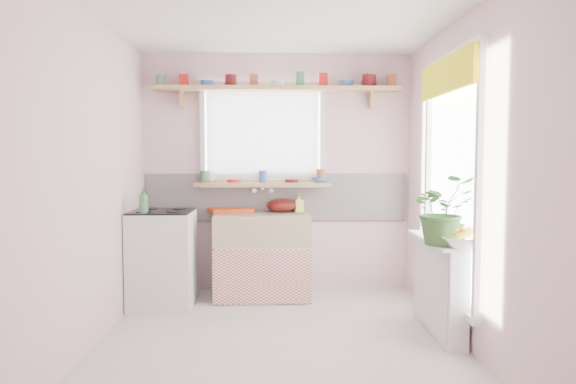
{
  "coord_description": "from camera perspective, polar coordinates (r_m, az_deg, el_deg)",
  "views": [
    {
      "loc": [
        -0.05,
        -3.83,
        1.43
      ],
      "look_at": [
        0.09,
        0.55,
        1.12
      ],
      "focal_mm": 32.0,
      "sensor_mm": 36.0,
      "label": 1
    }
  ],
  "objects": [
    {
      "name": "room",
      "position": [
        4.74,
        6.86,
        3.24
      ],
      "size": [
        3.2,
        3.2,
        3.2
      ],
      "color": "beige",
      "rests_on": "ground"
    },
    {
      "name": "sink_unit",
      "position": [
        5.22,
        -2.84,
        -7.04
      ],
      "size": [
        0.95,
        0.65,
        1.11
      ],
      "color": "white",
      "rests_on": "ground"
    },
    {
      "name": "cooker",
      "position": [
        5.09,
        -13.74,
        -7.12
      ],
      "size": [
        0.58,
        0.58,
        0.93
      ],
      "color": "white",
      "rests_on": "ground"
    },
    {
      "name": "radiator_ledge",
      "position": [
        4.37,
        16.49,
        -9.84
      ],
      "size": [
        0.22,
        0.95,
        0.78
      ],
      "color": "white",
      "rests_on": "ground"
    },
    {
      "name": "windowsill",
      "position": [
        5.32,
        -2.83,
        0.86
      ],
      "size": [
        1.4,
        0.22,
        0.04
      ],
      "primitive_type": "cube",
      "color": "tan",
      "rests_on": "room"
    },
    {
      "name": "pine_shelf",
      "position": [
        5.35,
        -1.23,
        11.4
      ],
      "size": [
        2.52,
        0.24,
        0.04
      ],
      "primitive_type": "cube",
      "color": "tan",
      "rests_on": "room"
    },
    {
      "name": "shelf_crockery",
      "position": [
        5.36,
        -1.23,
        12.2
      ],
      "size": [
        2.47,
        0.11,
        0.12
      ],
      "color": "#3F7F4C",
      "rests_on": "pine_shelf"
    },
    {
      "name": "sill_crockery",
      "position": [
        5.32,
        -2.83,
        1.68
      ],
      "size": [
        1.35,
        0.11,
        0.12
      ],
      "color": "#3F7F4C",
      "rests_on": "windowsill"
    },
    {
      "name": "dish_tray",
      "position": [
        5.38,
        -6.37,
        -2.0
      ],
      "size": [
        0.5,
        0.43,
        0.04
      ],
      "primitive_type": "cube",
      "rotation": [
        0.0,
        0.0,
        0.31
      ],
      "color": "#DE4313",
      "rests_on": "sink_unit"
    },
    {
      "name": "colander",
      "position": [
        5.36,
        -0.74,
        -1.47
      ],
      "size": [
        0.38,
        0.38,
        0.14
      ],
      "primitive_type": "ellipsoid",
      "rotation": [
        0.0,
        0.0,
        -0.25
      ],
      "color": "#55100E",
      "rests_on": "sink_unit"
    },
    {
      "name": "jade_plant",
      "position": [
        3.96,
        16.79,
        -1.9
      ],
      "size": [
        0.52,
        0.46,
        0.52
      ],
      "primitive_type": "imported",
      "rotation": [
        0.0,
        0.0,
        0.13
      ],
      "color": "#37692A",
      "rests_on": "radiator_ledge"
    },
    {
      "name": "fruit_bowl",
      "position": [
        3.93,
        18.88,
        -5.23
      ],
      "size": [
        0.38,
        0.38,
        0.08
      ],
      "primitive_type": "imported",
      "rotation": [
        0.0,
        0.0,
        -0.16
      ],
      "color": "white",
      "rests_on": "radiator_ledge"
    },
    {
      "name": "herb_pot",
      "position": [
        3.97,
        18.62,
        -4.35
      ],
      "size": [
        0.12,
        0.1,
        0.19
      ],
      "primitive_type": "imported",
      "rotation": [
        0.0,
        0.0,
        0.39
      ],
      "color": "#2E5D25",
      "rests_on": "radiator_ledge"
    },
    {
      "name": "soap_bottle_sink",
      "position": [
        5.36,
        1.19,
        -1.18
      ],
      "size": [
        0.11,
        0.11,
        0.2
      ],
      "primitive_type": "imported",
      "rotation": [
        0.0,
        0.0,
        0.24
      ],
      "color": "#E7E766",
      "rests_on": "sink_unit"
    },
    {
      "name": "sill_cup",
      "position": [
        5.41,
        -8.59,
        1.6
      ],
      "size": [
        0.16,
        0.16,
        0.1
      ],
      "primitive_type": "imported",
      "rotation": [
        0.0,
        0.0,
        0.31
      ],
      "color": "silver",
      "rests_on": "windowsill"
    },
    {
      "name": "sill_bowl",
      "position": [
        5.28,
        3.53,
        1.34
      ],
      "size": [
        0.18,
        0.18,
        0.05
      ],
      "primitive_type": "imported",
      "rotation": [
        0.0,
        0.0,
        -0.04
      ],
      "color": "teal",
      "rests_on": "windowsill"
    },
    {
      "name": "shelf_vase",
      "position": [
        5.51,
        8.83,
        12.13
      ],
      "size": [
        0.19,
        0.19,
        0.15
      ],
      "primitive_type": "imported",
      "rotation": [
        0.0,
        0.0,
        0.38
      ],
      "color": "#AE4735",
      "rests_on": "pine_shelf"
    },
    {
      "name": "cooker_bottle",
      "position": [
        4.82,
        -15.77,
        -0.9
      ],
      "size": [
        0.11,
        0.11,
        0.23
      ],
      "primitive_type": "imported",
      "rotation": [
        0.0,
        0.0,
        -0.28
      ],
      "color": "#3B7644",
      "rests_on": "cooker"
    },
    {
      "name": "fruit",
      "position": [
        3.93,
        18.95,
        -4.32
      ],
      "size": [
        0.2,
        0.14,
        0.1
      ],
      "color": "orange",
      "rests_on": "fruit_bowl"
    }
  ]
}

